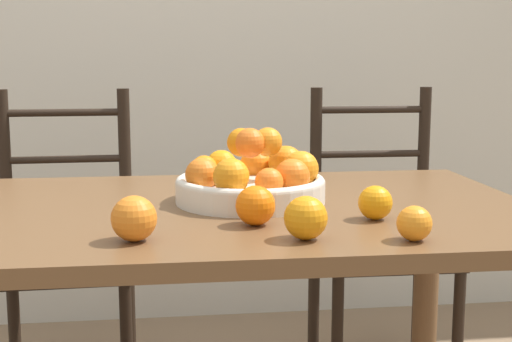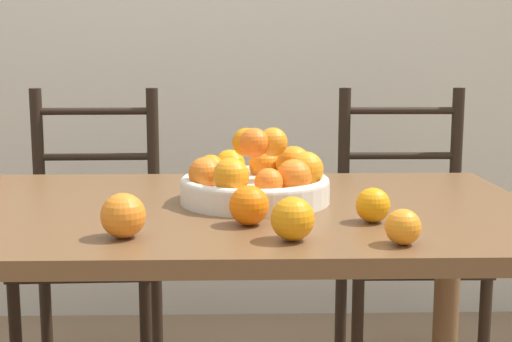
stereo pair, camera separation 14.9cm
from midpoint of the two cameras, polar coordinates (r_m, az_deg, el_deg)
wall_back at (r=2.96m, az=-2.02°, el=13.04°), size 8.00×0.06×2.60m
dining_table at (r=1.59m, az=-2.39°, el=-6.73°), size 1.52×0.85×0.78m
fruit_bowl at (r=1.60m, az=2.73°, el=-0.73°), size 0.34×0.34×0.17m
orange_loose_0 at (r=1.38m, az=2.53°, el=-2.80°), size 0.08×0.08×0.08m
orange_loose_1 at (r=1.29m, az=-7.36°, el=-3.60°), size 0.08×0.08×0.08m
orange_loose_2 at (r=1.28m, az=14.98°, el=-4.39°), size 0.06×0.06×0.06m
orange_loose_3 at (r=1.43m, az=12.29°, el=-2.72°), size 0.07×0.07×0.07m
orange_loose_4 at (r=1.27m, az=6.31°, el=-3.86°), size 0.08×0.08×0.08m
chair_left at (r=2.34m, az=-11.21°, el=-6.58°), size 0.43×0.41×1.00m
chair_right at (r=2.39m, az=13.70°, el=-6.35°), size 0.42×0.40×1.00m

